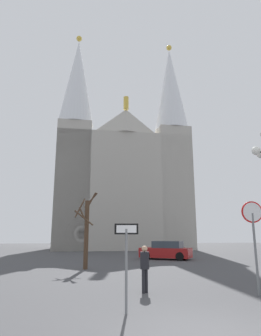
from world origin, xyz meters
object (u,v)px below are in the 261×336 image
object	(u,v)px
cathedral	(122,178)
pedestrian_walking	(145,264)
parked_car_near_red	(166,251)
bare_tree	(86,230)
one_way_arrow_sign	(126,254)
stop_sign	(254,229)

from	to	relation	value
cathedral	pedestrian_walking	xyz separation A→B (m)	(-1.50, -30.03, -8.75)
parked_car_near_red	bare_tree	bearing A→B (deg)	-135.51
cathedral	pedestrian_walking	distance (m)	31.31
one_way_arrow_sign	pedestrian_walking	xyz separation A→B (m)	(0.91, 2.70, -0.52)
bare_tree	pedestrian_walking	world-z (taller)	bare_tree
bare_tree	parked_car_near_red	xyz separation A→B (m)	(6.21, 6.10, -1.57)
cathedral	stop_sign	world-z (taller)	cathedral
cathedral	stop_sign	size ratio (longest dim) A/B	9.54
bare_tree	one_way_arrow_sign	bearing A→B (deg)	-81.59
pedestrian_walking	cathedral	bearing A→B (deg)	87.13
stop_sign	pedestrian_walking	bearing A→B (deg)	165.35
stop_sign	one_way_arrow_sign	bearing A→B (deg)	-159.16
stop_sign	pedestrian_walking	xyz separation A→B (m)	(-3.67, 0.96, -1.22)
bare_tree	parked_car_near_red	world-z (taller)	bare_tree
cathedral	stop_sign	distance (m)	31.96
one_way_arrow_sign	parked_car_near_red	world-z (taller)	one_way_arrow_sign
stop_sign	bare_tree	size ratio (longest dim) A/B	0.69
stop_sign	one_way_arrow_sign	size ratio (longest dim) A/B	1.37
parked_car_near_red	stop_sign	bearing A→B (deg)	-90.61
stop_sign	parked_car_near_red	world-z (taller)	stop_sign
stop_sign	cathedral	bearing A→B (deg)	94.00
cathedral	pedestrian_walking	size ratio (longest dim) A/B	18.73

